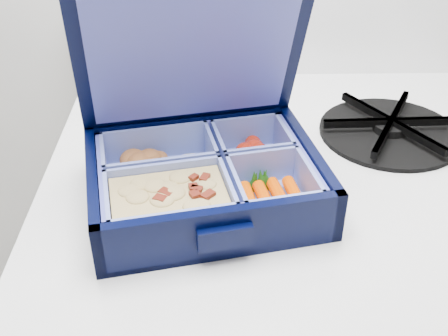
{
  "coord_description": "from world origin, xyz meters",
  "views": [
    {
      "loc": [
        0.21,
        1.12,
        1.25
      ],
      "look_at": [
        0.22,
        1.61,
        0.91
      ],
      "focal_mm": 45.0,
      "sensor_mm": 36.0,
      "label": 1
    }
  ],
  "objects": [
    {
      "name": "bento_box",
      "position": [
        0.2,
        1.6,
        0.9
      ],
      "size": [
        0.27,
        0.23,
        0.06
      ],
      "primitive_type": null,
      "rotation": [
        0.0,
        0.0,
        0.2
      ],
      "color": "black",
      "rests_on": "stove"
    },
    {
      "name": "burner_grate_rear",
      "position": [
        0.16,
        1.88,
        0.88
      ],
      "size": [
        0.24,
        0.24,
        0.02
      ],
      "primitive_type": "cylinder",
      "rotation": [
        0.0,
        0.0,
        0.36
      ],
      "color": "black",
      "rests_on": "stove"
    },
    {
      "name": "fork",
      "position": [
        0.21,
        1.73,
        0.88
      ],
      "size": [
        0.1,
        0.16,
        0.01
      ],
      "primitive_type": null,
      "rotation": [
        0.0,
        0.0,
        -0.53
      ],
      "color": "#A6A6A6",
      "rests_on": "stove"
    },
    {
      "name": "burner_grate",
      "position": [
        0.43,
        1.74,
        0.89
      ],
      "size": [
        0.18,
        0.18,
        0.03
      ],
      "primitive_type": "cylinder",
      "rotation": [
        0.0,
        0.0,
        0.03
      ],
      "color": "black",
      "rests_on": "stove"
    }
  ]
}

